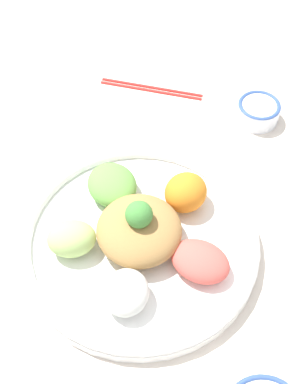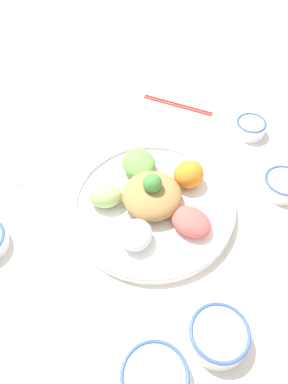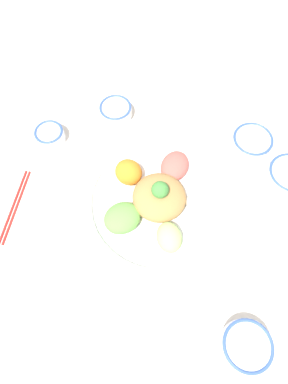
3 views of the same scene
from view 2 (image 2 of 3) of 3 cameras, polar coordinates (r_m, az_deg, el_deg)
ground_plane at (r=0.85m, az=-0.91°, el=-3.85°), size 2.40×2.40×0.00m
salad_platter at (r=0.85m, az=1.22°, el=-1.36°), size 0.38×0.38×0.11m
sauce_bowl_red at (r=1.06m, az=15.92°, el=9.51°), size 0.08×0.08×0.04m
sauce_bowl_dark at (r=0.71m, az=1.65°, el=-26.37°), size 0.12×0.12×0.03m
rice_bowl_plain at (r=0.94m, az=20.41°, el=1.09°), size 0.09×0.09×0.04m
sauce_bowl_far at (r=0.73m, az=11.29°, el=-20.63°), size 0.11×0.11×0.04m
chopsticks_pair_near at (r=1.12m, az=5.15°, el=13.16°), size 0.15×0.17×0.01m
serving_spoon_main at (r=0.95m, az=-16.66°, el=1.25°), size 0.13×0.09×0.01m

